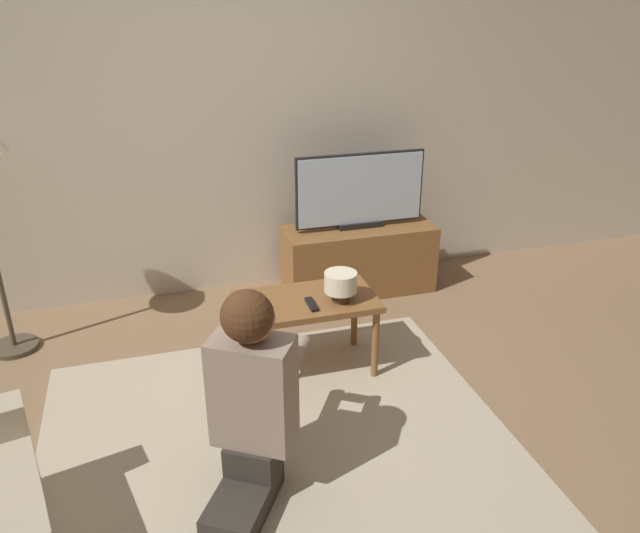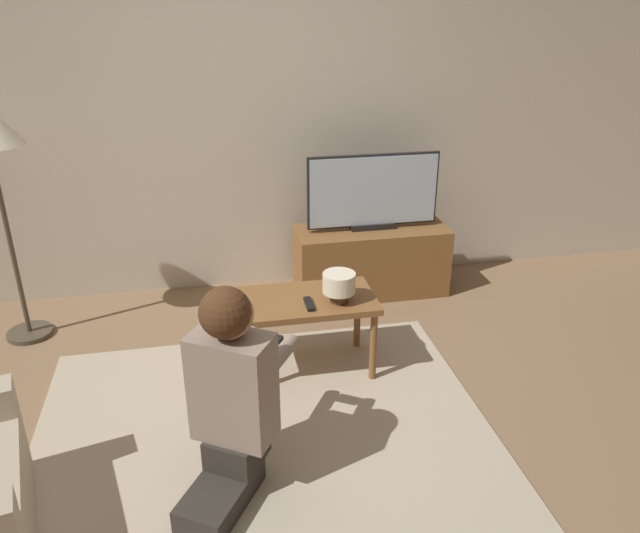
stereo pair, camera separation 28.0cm
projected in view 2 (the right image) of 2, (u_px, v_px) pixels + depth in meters
The scene contains 9 objects.
ground_plane at pixel (267, 450), 3.02m from camera, with size 10.00×10.00×0.00m, color #896B4C.
wall_back at pixel (227, 108), 4.21m from camera, with size 10.00×0.06×2.60m.
rug at pixel (267, 448), 3.02m from camera, with size 2.26×2.09×0.02m.
tv_stand at pixel (371, 261), 4.49m from camera, with size 1.07×0.41×0.49m.
tv at pixel (373, 192), 4.28m from camera, with size 0.92×0.08×0.53m.
coffee_table at pixel (305, 308), 3.49m from camera, with size 0.78×0.44×0.47m.
person_kneeling at pixel (231, 389), 2.61m from camera, with size 0.62×0.79×0.97m.
table_lamp at pixel (339, 285), 3.38m from camera, with size 0.18×0.18×0.17m.
remote at pixel (309, 304), 3.38m from camera, with size 0.04×0.15×0.02m.
Camera 2 is at (-0.21, -2.39, 2.05)m, focal length 35.00 mm.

